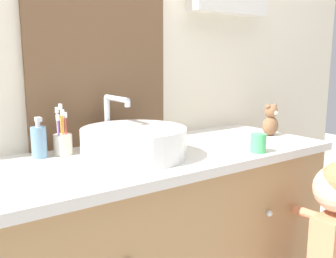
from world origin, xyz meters
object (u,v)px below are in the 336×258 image
at_px(soap_dispenser, 39,142).
at_px(teddy_bear, 271,121).
at_px(toothbrush_holder, 63,142).
at_px(drinking_cup, 258,143).
at_px(sink_basin, 134,142).
at_px(child_figure, 333,240).

bearing_deg(soap_dispenser, teddy_bear, -11.84).
height_order(toothbrush_holder, drinking_cup, toothbrush_holder).
height_order(sink_basin, child_figure, sink_basin).
bearing_deg(drinking_cup, soap_dispenser, 150.47).
relative_size(sink_basin, soap_dispenser, 2.89).
xyz_separation_m(child_figure, teddy_bear, (0.16, 0.45, 0.39)).
bearing_deg(drinking_cup, sink_basin, 153.23).
height_order(child_figure, teddy_bear, teddy_bear).
bearing_deg(toothbrush_holder, child_figure, -39.88).
xyz_separation_m(sink_basin, teddy_bear, (0.75, -0.02, 0.01)).
bearing_deg(sink_basin, toothbrush_holder, 137.24).
height_order(soap_dispenser, child_figure, soap_dispenser).
bearing_deg(sink_basin, teddy_bear, -1.85).
distance_m(toothbrush_holder, drinking_cup, 0.76).
bearing_deg(toothbrush_holder, soap_dispenser, 177.61).
height_order(child_figure, drinking_cup, drinking_cup).
height_order(sink_basin, soap_dispenser, sink_basin).
relative_size(soap_dispenser, drinking_cup, 2.06).
xyz_separation_m(sink_basin, drinking_cup, (0.44, -0.22, -0.02)).
bearing_deg(child_figure, toothbrush_holder, 140.12).
distance_m(toothbrush_holder, teddy_bear, 0.98).
distance_m(teddy_bear, drinking_cup, 0.37).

